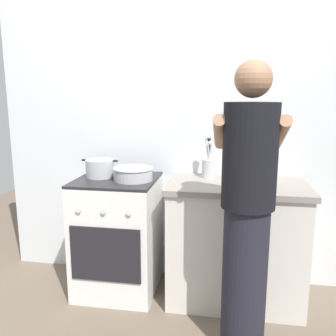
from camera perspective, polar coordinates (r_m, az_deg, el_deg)
name	(u,v)px	position (r m, az deg, el deg)	size (l,w,h in m)	color
ground	(159,301)	(2.86, -1.48, -20.52)	(6.00, 6.00, 0.00)	#6B5B4C
back_wall	(194,129)	(2.91, 4.18, 6.20)	(3.20, 0.10, 2.50)	silver
countertop	(235,242)	(2.75, 10.67, -11.50)	(1.00, 0.60, 0.90)	silver
stove_range	(118,235)	(2.86, -7.96, -10.49)	(0.60, 0.62, 0.90)	white
pot	(100,168)	(2.79, -10.81, -0.06)	(0.28, 0.22, 0.13)	#B2B2B7
mixing_bowl	(133,173)	(2.65, -5.57, -0.84)	(0.30, 0.30, 0.10)	#B7B7BC
utensil_crock	(208,165)	(2.73, 6.48, 0.42)	(0.10, 0.10, 0.33)	silver
spice_bottle	(238,177)	(2.62, 11.04, -1.41)	(0.04, 0.04, 0.08)	silver
oil_bottle	(270,171)	(2.54, 15.90, -0.46)	(0.06, 0.06, 0.26)	gold
person	(247,213)	(2.08, 12.53, -7.10)	(0.41, 0.50, 1.70)	black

